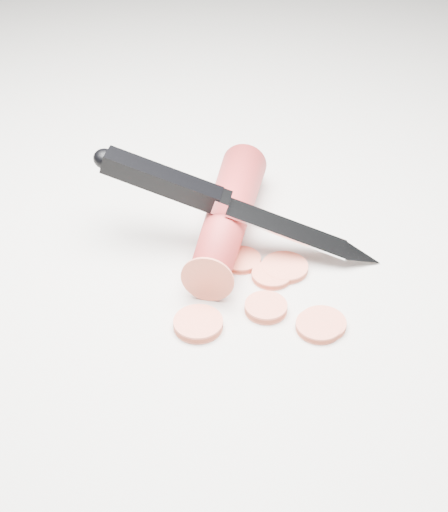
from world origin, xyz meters
name	(u,v)px	position (x,y,z in m)	size (l,w,h in m)	color
ground	(225,258)	(0.00, 0.00, 0.00)	(2.40, 2.40, 0.00)	silver
carrot	(228,215)	(0.01, 0.03, 0.02)	(0.04, 0.04, 0.18)	red
carrot_slice_0	(198,324)	(-0.05, -0.08, 0.00)	(0.04, 0.04, 0.01)	#F46D4F
carrot_slice_1	(272,275)	(0.03, -0.04, 0.00)	(0.03, 0.03, 0.01)	#F46D4F
carrot_slice_2	(285,267)	(0.04, -0.03, 0.00)	(0.04, 0.04, 0.01)	#F46D4F
carrot_slice_3	(323,323)	(0.05, -0.10, 0.00)	(0.04, 0.04, 0.01)	#F46D4F
carrot_slice_4	(266,308)	(0.01, -0.07, 0.00)	(0.03, 0.03, 0.01)	#F46D4F
carrot_slice_5	(241,260)	(0.01, -0.01, 0.00)	(0.03, 0.03, 0.01)	#F46D4F
carrot_slice_6	(319,326)	(0.04, -0.11, 0.00)	(0.04, 0.04, 0.01)	#F46D4F
kitchen_knife	(238,205)	(0.02, 0.01, 0.04)	(0.23, 0.14, 0.09)	silver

